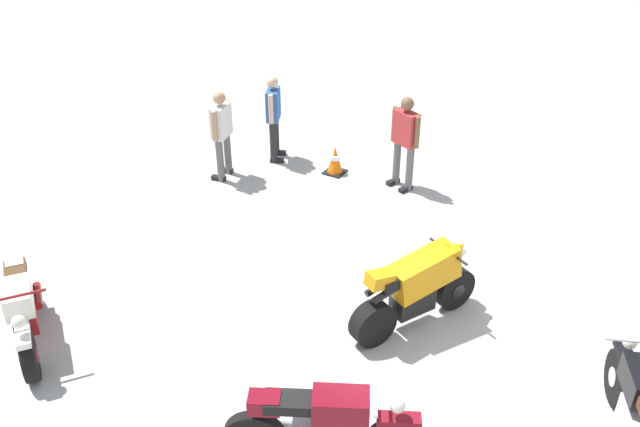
{
  "coord_description": "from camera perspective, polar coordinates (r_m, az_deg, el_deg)",
  "views": [
    {
      "loc": [
        -2.69,
        6.72,
        5.84
      ],
      "look_at": [
        1.64,
        -0.57,
        0.75
      ],
      "focal_mm": 38.12,
      "sensor_mm": 36.0,
      "label": 1
    }
  ],
  "objects": [
    {
      "name": "ground_plane",
      "position": [
        9.3,
        6.99,
        -8.21
      ],
      "size": [
        40.0,
        40.0,
        0.0
      ],
      "primitive_type": "plane",
      "color": "#ADAAA3"
    },
    {
      "name": "motorcycle_black_cruiser",
      "position": [
        7.92,
        25.21,
        -15.04
      ],
      "size": [
        0.97,
        1.97,
        1.09
      ],
      "rotation": [
        0.0,
        0.0,
        5.11
      ],
      "color": "black",
      "rests_on": "ground"
    },
    {
      "name": "person_in_blue_shirt",
      "position": [
        12.82,
        -3.92,
        8.41
      ],
      "size": [
        0.46,
        0.61,
        1.65
      ],
      "rotation": [
        0.0,
        0.0,
        3.59
      ],
      "color": "#262628",
      "rests_on": "ground"
    },
    {
      "name": "motorcycle_maroon_cruiser",
      "position": [
        7.11,
        0.35,
        -17.43
      ],
      "size": [
        1.91,
        1.07,
        1.09
      ],
      "rotation": [
        0.0,
        0.0,
        3.62
      ],
      "color": "black",
      "rests_on": "ground"
    },
    {
      "name": "motorcycle_cream_vintage",
      "position": [
        9.25,
        -23.65,
        -7.43
      ],
      "size": [
        1.67,
        1.28,
        1.07
      ],
      "rotation": [
        0.0,
        0.0,
        2.51
      ],
      "color": "black",
      "rests_on": "ground"
    },
    {
      "name": "traffic_cone",
      "position": [
        12.51,
        1.27,
        4.5
      ],
      "size": [
        0.36,
        0.36,
        0.53
      ],
      "color": "black",
      "rests_on": "ground"
    },
    {
      "name": "motorcycle_orange_sportbike",
      "position": [
        8.78,
        8.17,
        -6.1
      ],
      "size": [
        1.08,
        1.82,
        1.14
      ],
      "rotation": [
        0.0,
        0.0,
        4.24
      ],
      "color": "black",
      "rests_on": "ground"
    },
    {
      "name": "person_in_white_shirt",
      "position": [
        12.21,
        -8.25,
        6.94
      ],
      "size": [
        0.39,
        0.64,
        1.64
      ],
      "rotation": [
        0.0,
        0.0,
        0.22
      ],
      "color": "#59595B",
      "rests_on": "ground"
    },
    {
      "name": "person_in_red_shirt",
      "position": [
        11.82,
        7.14,
        6.37
      ],
      "size": [
        0.64,
        0.45,
        1.69
      ],
      "rotation": [
        0.0,
        0.0,
        1.18
      ],
      "color": "#59595B",
      "rests_on": "ground"
    }
  ]
}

